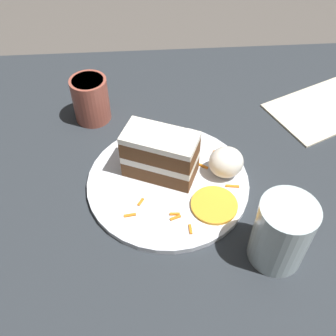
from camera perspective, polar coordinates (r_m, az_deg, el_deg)
ground_plane at (r=0.69m, az=3.99°, el=-4.86°), size 6.00×6.00×0.00m
dining_table at (r=0.68m, az=4.05°, el=-4.22°), size 1.06×0.91×0.02m
plate at (r=0.67m, az=-0.00°, el=-2.03°), size 0.28×0.28×0.01m
cake_slice at (r=0.65m, az=-1.14°, el=1.96°), size 0.13×0.10×0.09m
cream_dollop at (r=0.67m, az=8.43°, el=0.84°), size 0.06×0.05×0.06m
orange_garnish at (r=0.64m, az=6.72°, el=-5.35°), size 0.08×0.08×0.01m
carrot_shreds_scatter at (r=0.66m, az=2.44°, el=-2.74°), size 0.19×0.22×0.00m
drinking_glass at (r=0.58m, az=16.00°, el=-9.46°), size 0.08×0.08×0.11m
coffee_mug at (r=0.79m, az=-11.18°, el=9.94°), size 0.07×0.07×0.09m
menu_card at (r=0.89m, az=22.30°, el=8.22°), size 0.28×0.23×0.00m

